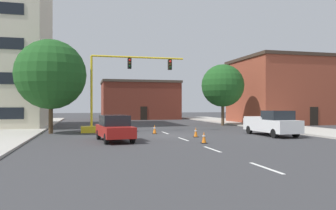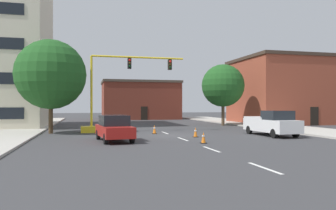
{
  "view_description": "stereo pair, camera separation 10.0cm",
  "coord_description": "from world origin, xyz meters",
  "px_view_note": "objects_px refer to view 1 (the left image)",
  "views": [
    {
      "loc": [
        -6.67,
        -25.28,
        2.4
      ],
      "look_at": [
        0.99,
        5.41,
        2.42
      ],
      "focal_mm": 35.19,
      "sensor_mm": 36.0,
      "label": 1
    },
    {
      "loc": [
        -6.58,
        -25.3,
        2.4
      ],
      "look_at": [
        0.99,
        5.41,
        2.42
      ],
      "focal_mm": 35.19,
      "sensor_mm": 36.0,
      "label": 2
    }
  ],
  "objects_px": {
    "tree_right_mid": "(223,86)",
    "traffic_cone_roadside_c": "(155,129)",
    "pickup_truck_white": "(272,123)",
    "tree_left_near": "(51,75)",
    "sedan_red_near_left": "(115,128)",
    "traffic_cone_roadside_a": "(196,132)",
    "traffic_signal_gantry": "(105,107)",
    "traffic_cone_roadside_b": "(204,138)"
  },
  "relations": [
    {
      "from": "tree_left_near",
      "to": "traffic_cone_roadside_c",
      "type": "xyz_separation_m",
      "value": [
        8.48,
        -2.42,
        -4.63
      ]
    },
    {
      "from": "tree_right_mid",
      "to": "sedan_red_near_left",
      "type": "relative_size",
      "value": 1.55
    },
    {
      "from": "tree_right_mid",
      "to": "traffic_cone_roadside_b",
      "type": "height_order",
      "value": "tree_right_mid"
    },
    {
      "from": "traffic_cone_roadside_a",
      "to": "traffic_cone_roadside_c",
      "type": "xyz_separation_m",
      "value": [
        -2.42,
        3.56,
        0.0
      ]
    },
    {
      "from": "traffic_signal_gantry",
      "to": "tree_right_mid",
      "type": "height_order",
      "value": "tree_right_mid"
    },
    {
      "from": "tree_right_mid",
      "to": "pickup_truck_white",
      "type": "relative_size",
      "value": 1.34
    },
    {
      "from": "sedan_red_near_left",
      "to": "traffic_cone_roadside_b",
      "type": "height_order",
      "value": "sedan_red_near_left"
    },
    {
      "from": "traffic_signal_gantry",
      "to": "traffic_cone_roadside_a",
      "type": "xyz_separation_m",
      "value": [
        6.35,
        -6.19,
        -1.88
      ]
    },
    {
      "from": "tree_right_mid",
      "to": "traffic_cone_roadside_b",
      "type": "xyz_separation_m",
      "value": [
        -8.51,
        -16.67,
        -4.36
      ]
    },
    {
      "from": "tree_left_near",
      "to": "traffic_cone_roadside_b",
      "type": "xyz_separation_m",
      "value": [
        10.11,
        -9.91,
        -4.64
      ]
    },
    {
      "from": "sedan_red_near_left",
      "to": "tree_left_near",
      "type": "bearing_deg",
      "value": 122.94
    },
    {
      "from": "traffic_signal_gantry",
      "to": "pickup_truck_white",
      "type": "height_order",
      "value": "traffic_signal_gantry"
    },
    {
      "from": "traffic_cone_roadside_a",
      "to": "traffic_cone_roadside_c",
      "type": "relative_size",
      "value": 0.99
    },
    {
      "from": "sedan_red_near_left",
      "to": "tree_right_mid",
      "type": "bearing_deg",
      "value": 45.44
    },
    {
      "from": "tree_right_mid",
      "to": "traffic_cone_roadside_a",
      "type": "distance_m",
      "value": 15.51
    },
    {
      "from": "sedan_red_near_left",
      "to": "traffic_cone_roadside_b",
      "type": "xyz_separation_m",
      "value": [
        5.36,
        -2.59,
        -0.53
      ]
    },
    {
      "from": "sedan_red_near_left",
      "to": "traffic_cone_roadside_a",
      "type": "xyz_separation_m",
      "value": [
        6.16,
        1.34,
        -0.51
      ]
    },
    {
      "from": "traffic_cone_roadside_b",
      "to": "traffic_cone_roadside_c",
      "type": "relative_size",
      "value": 0.95
    },
    {
      "from": "traffic_cone_roadside_c",
      "to": "traffic_signal_gantry",
      "type": "bearing_deg",
      "value": 146.18
    },
    {
      "from": "tree_right_mid",
      "to": "sedan_red_near_left",
      "type": "height_order",
      "value": "tree_right_mid"
    },
    {
      "from": "pickup_truck_white",
      "to": "traffic_cone_roadside_a",
      "type": "xyz_separation_m",
      "value": [
        -6.15,
        0.36,
        -0.6
      ]
    },
    {
      "from": "pickup_truck_white",
      "to": "traffic_cone_roadside_b",
      "type": "distance_m",
      "value": 7.84
    },
    {
      "from": "sedan_red_near_left",
      "to": "traffic_signal_gantry",
      "type": "bearing_deg",
      "value": 91.41
    },
    {
      "from": "traffic_signal_gantry",
      "to": "traffic_cone_roadside_c",
      "type": "xyz_separation_m",
      "value": [
        3.92,
        -2.63,
        -1.88
      ]
    },
    {
      "from": "tree_left_near",
      "to": "traffic_cone_roadside_b",
      "type": "distance_m",
      "value": 14.9
    },
    {
      "from": "traffic_cone_roadside_b",
      "to": "traffic_cone_roadside_c",
      "type": "xyz_separation_m",
      "value": [
        -1.62,
        7.49,
        0.02
      ]
    },
    {
      "from": "traffic_signal_gantry",
      "to": "traffic_cone_roadside_b",
      "type": "xyz_separation_m",
      "value": [
        5.54,
        -10.12,
        -1.9
      ]
    },
    {
      "from": "traffic_cone_roadside_c",
      "to": "sedan_red_near_left",
      "type": "bearing_deg",
      "value": -127.28
    },
    {
      "from": "traffic_signal_gantry",
      "to": "traffic_cone_roadside_c",
      "type": "relative_size",
      "value": 12.04
    },
    {
      "from": "tree_right_mid",
      "to": "traffic_cone_roadside_c",
      "type": "height_order",
      "value": "tree_right_mid"
    },
    {
      "from": "traffic_signal_gantry",
      "to": "traffic_cone_roadside_b",
      "type": "bearing_deg",
      "value": -61.29
    },
    {
      "from": "sedan_red_near_left",
      "to": "traffic_cone_roadside_c",
      "type": "bearing_deg",
      "value": 52.72
    },
    {
      "from": "traffic_signal_gantry",
      "to": "traffic_cone_roadside_c",
      "type": "distance_m",
      "value": 5.08
    },
    {
      "from": "tree_left_near",
      "to": "traffic_signal_gantry",
      "type": "bearing_deg",
      "value": 2.6
    },
    {
      "from": "traffic_cone_roadside_a",
      "to": "tree_right_mid",
      "type": "bearing_deg",
      "value": 58.82
    },
    {
      "from": "traffic_cone_roadside_a",
      "to": "traffic_cone_roadside_b",
      "type": "distance_m",
      "value": 4.01
    },
    {
      "from": "traffic_cone_roadside_c",
      "to": "traffic_cone_roadside_a",
      "type": "bearing_deg",
      "value": -55.78
    },
    {
      "from": "pickup_truck_white",
      "to": "tree_left_near",
      "type": "bearing_deg",
      "value": 159.6
    },
    {
      "from": "traffic_cone_roadside_b",
      "to": "tree_left_near",
      "type": "bearing_deg",
      "value": 135.55
    },
    {
      "from": "pickup_truck_white",
      "to": "traffic_cone_roadside_a",
      "type": "relative_size",
      "value": 7.11
    },
    {
      "from": "tree_right_mid",
      "to": "traffic_cone_roadside_b",
      "type": "distance_m",
      "value": 19.22
    },
    {
      "from": "traffic_signal_gantry",
      "to": "tree_right_mid",
      "type": "xyz_separation_m",
      "value": [
        14.06,
        6.55,
        2.46
      ]
    }
  ]
}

